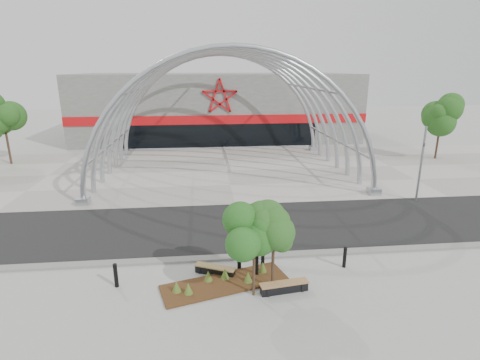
% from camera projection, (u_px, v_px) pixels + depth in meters
% --- Properties ---
extents(ground, '(140.00, 140.00, 0.00)m').
position_uv_depth(ground, '(248.00, 255.00, 18.08)').
color(ground, '#9E9F99').
rests_on(ground, ground).
extents(road, '(140.00, 7.00, 0.02)m').
position_uv_depth(road, '(241.00, 226.00, 21.41)').
color(road, black).
rests_on(road, ground).
extents(forecourt, '(60.00, 17.00, 0.04)m').
position_uv_depth(forecourt, '(227.00, 171.00, 32.84)').
color(forecourt, '#9B968D').
rests_on(forecourt, ground).
extents(kerb, '(60.00, 0.50, 0.12)m').
position_uv_depth(kerb, '(249.00, 256.00, 17.82)').
color(kerb, slate).
rests_on(kerb, ground).
extents(arena_building, '(34.00, 15.24, 8.00)m').
position_uv_depth(arena_building, '(217.00, 105.00, 48.80)').
color(arena_building, '#63635E').
rests_on(arena_building, ground).
extents(vault_canopy, '(20.80, 15.80, 20.36)m').
position_uv_depth(vault_canopy, '(227.00, 171.00, 32.84)').
color(vault_canopy, '#A5AAAF').
rests_on(vault_canopy, ground).
extents(planting_bed, '(5.50, 3.01, 0.56)m').
position_uv_depth(planting_bed, '(223.00, 282.00, 15.59)').
color(planting_bed, '#39220E').
rests_on(planting_bed, ground).
extents(signal_pole, '(0.24, 0.72, 5.08)m').
position_uv_depth(signal_pole, '(421.00, 163.00, 24.70)').
color(signal_pole, gray).
rests_on(signal_pole, ground).
extents(street_tree_0, '(1.52, 1.52, 3.47)m').
position_uv_depth(street_tree_0, '(254.00, 238.00, 14.19)').
color(street_tree_0, '#2F2416').
rests_on(street_tree_0, ground).
extents(street_tree_1, '(1.49, 1.49, 3.53)m').
position_uv_depth(street_tree_1, '(274.00, 232.00, 14.59)').
color(street_tree_1, black).
rests_on(street_tree_1, ground).
extents(bench_0, '(1.82, 1.12, 0.38)m').
position_uv_depth(bench_0, '(215.00, 270.00, 16.36)').
color(bench_0, black).
rests_on(bench_0, ground).
extents(bench_1, '(2.03, 0.71, 0.42)m').
position_uv_depth(bench_1, '(284.00, 287.00, 15.06)').
color(bench_1, black).
rests_on(bench_1, ground).
extents(bollard_0, '(0.17, 0.17, 1.04)m').
position_uv_depth(bollard_0, '(116.00, 275.00, 15.33)').
color(bollard_0, black).
rests_on(bollard_0, ground).
extents(bollard_1, '(0.17, 0.17, 1.08)m').
position_uv_depth(bollard_1, '(239.00, 259.00, 16.63)').
color(bollard_1, black).
rests_on(bollard_1, ground).
extents(bollard_2, '(0.16, 0.16, 0.99)m').
position_uv_depth(bollard_2, '(257.00, 266.00, 16.13)').
color(bollard_2, black).
rests_on(bollard_2, ground).
extents(bollard_3, '(0.16, 0.16, 1.03)m').
position_uv_depth(bollard_3, '(263.00, 254.00, 17.13)').
color(bollard_3, black).
rests_on(bollard_3, ground).
extents(bollard_4, '(0.16, 0.16, 0.98)m').
position_uv_depth(bollard_4, '(345.00, 257.00, 16.86)').
color(bollard_4, black).
rests_on(bollard_4, ground).
extents(bg_tree_0, '(3.00, 3.00, 6.45)m').
position_uv_depth(bg_tree_0, '(3.00, 114.00, 33.85)').
color(bg_tree_0, '#302017').
rests_on(bg_tree_0, ground).
extents(bg_tree_1, '(2.70, 2.70, 5.91)m').
position_uv_depth(bg_tree_1, '(442.00, 116.00, 36.06)').
color(bg_tree_1, black).
rests_on(bg_tree_1, ground).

